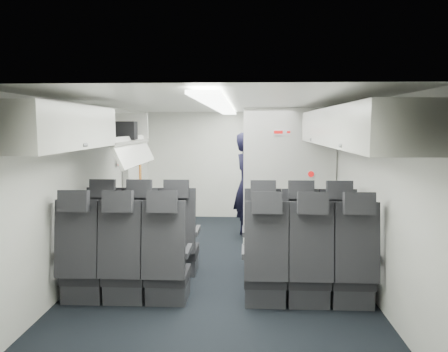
# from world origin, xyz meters

# --- Properties ---
(cabin_shell) EXTENTS (3.41, 6.01, 2.16)m
(cabin_shell) POSITION_xyz_m (0.00, 0.00, 1.12)
(cabin_shell) COLOR black
(cabin_shell) RESTS_ON ground
(seat_row_front) EXTENTS (3.33, 0.56, 1.24)m
(seat_row_front) POSITION_xyz_m (-0.00, -0.53, 0.40)
(seat_row_front) COLOR black
(seat_row_front) RESTS_ON cabin_shell
(seat_row_mid) EXTENTS (3.33, 0.56, 1.24)m
(seat_row_mid) POSITION_xyz_m (-0.00, -1.43, 0.40)
(seat_row_mid) COLOR black
(seat_row_mid) RESTS_ON cabin_shell
(overhead_bin_left_rear) EXTENTS (0.53, 1.80, 0.40)m
(overhead_bin_left_rear) POSITION_xyz_m (-1.40, -2.00, 1.86)
(overhead_bin_left_rear) COLOR white
(overhead_bin_left_rear) RESTS_ON cabin_shell
(overhead_bin_left_front_open) EXTENTS (0.64, 1.70, 0.72)m
(overhead_bin_left_front_open) POSITION_xyz_m (-1.44, -0.25, 1.74)
(overhead_bin_left_front_open) COLOR #9E9E93
(overhead_bin_left_front_open) RESTS_ON cabin_shell
(overhead_bin_right_rear) EXTENTS (0.53, 1.80, 0.40)m
(overhead_bin_right_rear) POSITION_xyz_m (1.40, -2.00, 1.86)
(overhead_bin_right_rear) COLOR white
(overhead_bin_right_rear) RESTS_ON cabin_shell
(overhead_bin_right_front) EXTENTS (0.53, 1.70, 0.40)m
(overhead_bin_right_front) POSITION_xyz_m (1.40, -0.25, 1.86)
(overhead_bin_right_front) COLOR white
(overhead_bin_right_front) RESTS_ON cabin_shell
(bulkhead_partition) EXTENTS (1.40, 0.15, 2.13)m
(bulkhead_partition) POSITION_xyz_m (0.98, 0.80, 1.08)
(bulkhead_partition) COLOR silver
(bulkhead_partition) RESTS_ON cabin_shell
(galley_unit) EXTENTS (0.85, 0.52, 1.90)m
(galley_unit) POSITION_xyz_m (0.95, 2.72, 0.95)
(galley_unit) COLOR #939399
(galley_unit) RESTS_ON cabin_shell
(boarding_door) EXTENTS (0.12, 1.27, 1.86)m
(boarding_door) POSITION_xyz_m (-1.64, 1.55, 0.95)
(boarding_door) COLOR silver
(boarding_door) RESTS_ON cabin_shell
(flight_attendant) EXTENTS (0.60, 0.74, 1.77)m
(flight_attendant) POSITION_xyz_m (0.34, 1.40, 0.88)
(flight_attendant) COLOR black
(flight_attendant) RESTS_ON ground
(carry_on_bag) EXTENTS (0.42, 0.31, 0.24)m
(carry_on_bag) POSITION_xyz_m (-1.36, -0.07, 1.81)
(carry_on_bag) COLOR black
(carry_on_bag) RESTS_ON overhead_bin_left_front_open
(papers) EXTENTS (0.20, 0.02, 0.14)m
(papers) POSITION_xyz_m (0.53, 1.35, 1.04)
(papers) COLOR white
(papers) RESTS_ON flight_attendant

